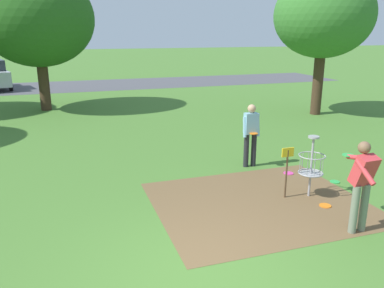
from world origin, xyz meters
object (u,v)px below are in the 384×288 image
at_px(disc_golf_basket, 309,164).
at_px(frisbee_mid_grass, 288,173).
at_px(tree_near_left, 37,19).
at_px(frisbee_near_basket, 335,182).
at_px(player_foreground_watching, 362,181).
at_px(frisbee_by_tee, 325,206).
at_px(tree_near_right, 324,16).
at_px(player_throwing, 251,132).

relative_size(disc_golf_basket, frisbee_mid_grass, 5.41).
relative_size(frisbee_mid_grass, tree_near_left, 0.04).
bearing_deg(frisbee_near_basket, player_foreground_watching, -119.16).
relative_size(player_foreground_watching, frisbee_by_tee, 6.90).
xyz_separation_m(frisbee_mid_grass, tree_near_right, (5.21, 6.26, 4.16)).
bearing_deg(frisbee_by_tee, player_foreground_watching, -96.91).
relative_size(disc_golf_basket, player_foreground_watching, 0.81).
relative_size(frisbee_by_tee, frisbee_mid_grass, 0.96).
xyz_separation_m(disc_golf_basket, frisbee_by_tee, (0.08, -0.58, -0.74)).
distance_m(player_foreground_watching, frisbee_near_basket, 2.65).
relative_size(disc_golf_basket, frisbee_near_basket, 5.88).
distance_m(disc_golf_basket, frisbee_by_tee, 0.95).
distance_m(frisbee_by_tee, tree_near_left, 14.82).
relative_size(frisbee_near_basket, frisbee_mid_grass, 0.92).
xyz_separation_m(player_foreground_watching, frisbee_mid_grass, (0.45, 3.03, -0.98)).
bearing_deg(player_throwing, frisbee_by_tee, -82.15).
xyz_separation_m(player_foreground_watching, frisbee_near_basket, (1.20, 2.15, -0.98)).
xyz_separation_m(frisbee_near_basket, frisbee_mid_grass, (-0.76, 0.88, 0.00)).
height_order(player_throwing, frisbee_mid_grass, player_throwing).
xyz_separation_m(frisbee_near_basket, frisbee_by_tee, (-1.07, -1.08, 0.00)).
bearing_deg(frisbee_mid_grass, frisbee_by_tee, -99.16).
bearing_deg(disc_golf_basket, tree_near_left, 115.04).
height_order(disc_golf_basket, player_foreground_watching, player_foreground_watching).
height_order(tree_near_left, tree_near_right, tree_near_left).
relative_size(disc_golf_basket, tree_near_left, 0.22).
relative_size(player_throwing, tree_near_right, 0.29).
xyz_separation_m(player_foreground_watching, player_throwing, (-0.26, 3.88, -0.02)).
bearing_deg(tree_near_left, frisbee_near_basket, -59.73).
distance_m(frisbee_near_basket, tree_near_right, 9.39).
height_order(frisbee_near_basket, frisbee_mid_grass, same).
distance_m(player_throwing, frisbee_by_tee, 2.99).
distance_m(frisbee_near_basket, frisbee_by_tee, 1.52).
distance_m(tree_near_left, tree_near_right, 12.36).
bearing_deg(disc_golf_basket, frisbee_by_tee, -81.87).
xyz_separation_m(player_foreground_watching, tree_near_right, (5.66, 9.30, 3.18)).
distance_m(player_throwing, frisbee_near_basket, 2.45).
bearing_deg(disc_golf_basket, frisbee_near_basket, 23.35).
bearing_deg(player_foreground_watching, player_throwing, 93.78).
xyz_separation_m(player_throwing, frisbee_mid_grass, (0.70, -0.85, -0.96)).
bearing_deg(disc_golf_basket, tree_near_right, 53.71).
distance_m(disc_golf_basket, player_throwing, 2.25).
bearing_deg(frisbee_mid_grass, disc_golf_basket, -106.14).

